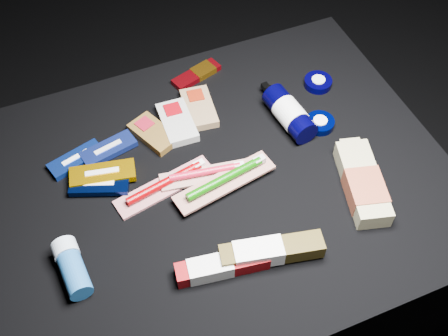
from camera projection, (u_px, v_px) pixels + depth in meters
name	position (u px, v px, depth m)	size (l,w,h in m)	color
ground	(220.00, 267.00, 1.51)	(3.00, 3.00, 0.00)	black
cloth_table	(220.00, 228.00, 1.35)	(0.98, 0.78, 0.40)	black
luna_bar_0	(76.00, 159.00, 1.22)	(0.13, 0.08, 0.02)	#12329A
luna_bar_1	(108.00, 149.00, 1.23)	(0.13, 0.07, 0.02)	#1E349F
luna_bar_2	(99.00, 185.00, 1.17)	(0.13, 0.09, 0.02)	black
luna_bar_3	(103.00, 174.00, 1.18)	(0.14, 0.08, 0.02)	#D09200
clif_bar_0	(152.00, 132.00, 1.26)	(0.10, 0.13, 0.02)	brown
clif_bar_1	(176.00, 121.00, 1.28)	(0.07, 0.13, 0.02)	#AEADA6
clif_bar_2	(198.00, 107.00, 1.31)	(0.08, 0.13, 0.02)	olive
power_bar	(199.00, 73.00, 1.38)	(0.13, 0.08, 0.02)	maroon
lotion_bottle	(289.00, 113.00, 1.27)	(0.07, 0.19, 0.06)	black
cream_tin_upper	(318.00, 82.00, 1.36)	(0.07, 0.07, 0.02)	black
cream_tin_lower	(320.00, 123.00, 1.28)	(0.07, 0.07, 0.02)	black
bodywash_bottle	(363.00, 184.00, 1.16)	(0.12, 0.22, 0.04)	tan
deodorant_stick	(72.00, 267.00, 1.04)	(0.06, 0.12, 0.05)	#1E5695
toothbrush_pack_0	(166.00, 184.00, 1.17)	(0.23, 0.09, 0.02)	beige
toothbrush_pack_1	(206.00, 173.00, 1.18)	(0.20, 0.08, 0.02)	beige
toothbrush_pack_2	(226.00, 180.00, 1.16)	(0.23, 0.09, 0.03)	#BCB4AE
toothpaste_carton_red	(218.00, 267.00, 1.05)	(0.18, 0.07, 0.03)	maroon
toothpaste_carton_green	(267.00, 252.00, 1.06)	(0.20, 0.09, 0.04)	#3D310D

